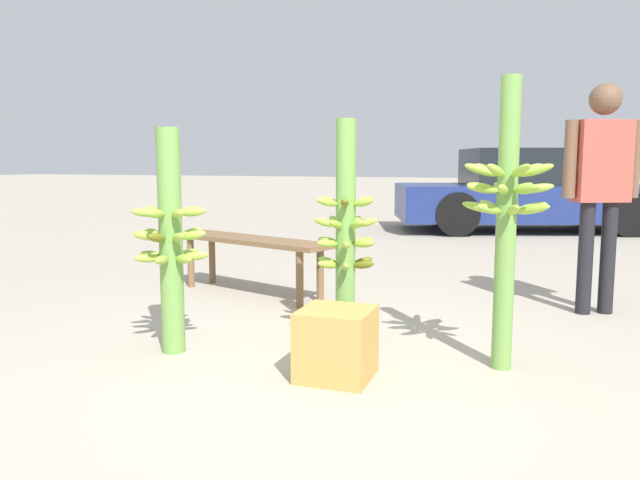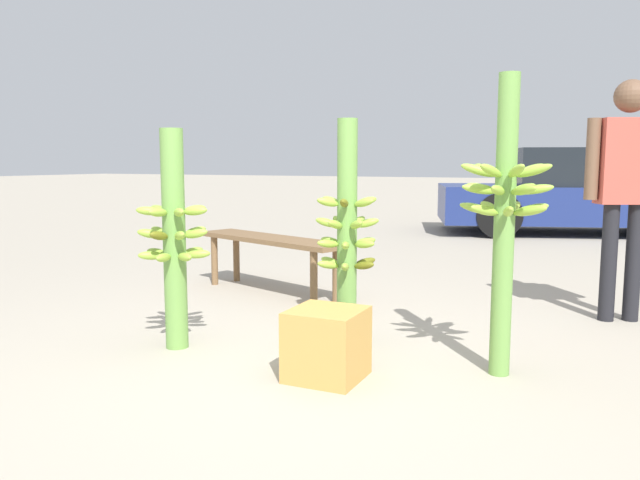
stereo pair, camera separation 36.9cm
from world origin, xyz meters
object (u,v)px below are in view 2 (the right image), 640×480
banana_stalk_left (174,238)px  banana_stalk_right (505,216)px  produce_crate (327,344)px  vendor_person (626,177)px  market_bench (271,246)px  banana_stalk_center (347,234)px  parked_car (579,192)px

banana_stalk_left → banana_stalk_right: bearing=10.1°
produce_crate → vendor_person: bearing=54.6°
produce_crate → market_bench: bearing=127.0°
banana_stalk_left → banana_stalk_center: 1.04m
banana_stalk_right → produce_crate: size_ratio=4.29×
parked_car → produce_crate: (-0.87, -7.69, -0.46)m
banana_stalk_left → vendor_person: size_ratio=0.78×
banana_stalk_left → parked_car: bearing=75.7°
parked_car → banana_stalk_center: bearing=154.3°
banana_stalk_right → produce_crate: bearing=-151.2°
banana_stalk_center → vendor_person: (1.53, 1.40, 0.33)m
vendor_person → produce_crate: 2.56m
banana_stalk_left → banana_stalk_right: banana_stalk_right is taller
banana_stalk_left → market_bench: 1.67m
market_bench → vendor_person: bearing=24.5°
banana_stalk_left → banana_stalk_center: (0.93, 0.46, 0.02)m
vendor_person → market_bench: bearing=160.5°
banana_stalk_right → vendor_person: 1.64m
banana_stalk_left → produce_crate: size_ratio=3.60×
banana_stalk_left → vendor_person: (2.46, 1.86, 0.35)m
banana_stalk_left → market_bench: size_ratio=0.82×
vendor_person → banana_stalk_center: bearing=-161.7°
produce_crate → banana_stalk_left: bearing=173.9°
banana_stalk_right → market_bench: 2.53m
banana_stalk_right → market_bench: banana_stalk_right is taller
banana_stalk_center → banana_stalk_right: size_ratio=0.88×
market_bench → produce_crate: bearing=-33.3°
banana_stalk_center → vendor_person: 2.10m
banana_stalk_center → market_bench: bearing=135.4°
banana_stalk_center → banana_stalk_right: (0.94, -0.12, 0.16)m
market_bench → produce_crate: size_ratio=4.37×
vendor_person → parked_car: bearing=71.1°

